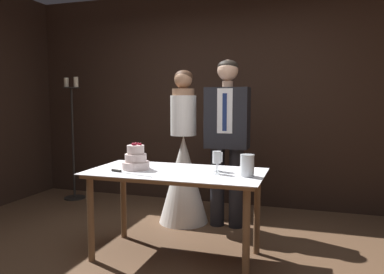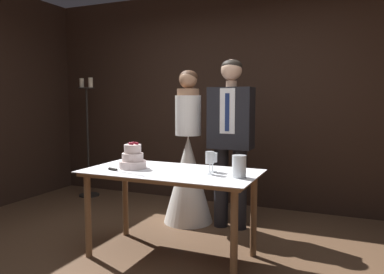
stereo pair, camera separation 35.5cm
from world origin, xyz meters
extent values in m
plane|color=brown|center=(0.00, 0.00, 0.00)|extent=(40.00, 40.00, 0.00)
cube|color=black|center=(0.00, 2.09, 1.36)|extent=(5.58, 0.12, 2.72)
cylinder|color=brown|center=(-0.66, -0.04, 0.36)|extent=(0.06, 0.06, 0.71)
cylinder|color=brown|center=(0.63, -0.04, 0.36)|extent=(0.06, 0.06, 0.71)
cylinder|color=brown|center=(-0.66, 0.53, 0.36)|extent=(0.06, 0.06, 0.71)
cylinder|color=brown|center=(0.63, 0.53, 0.36)|extent=(0.06, 0.06, 0.71)
cube|color=brown|center=(-0.01, 0.25, 0.73)|extent=(1.42, 0.69, 0.03)
cube|color=white|center=(-0.01, 0.25, 0.75)|extent=(1.48, 0.75, 0.01)
cylinder|color=beige|center=(-0.37, 0.22, 0.78)|extent=(0.24, 0.24, 0.07)
cylinder|color=beige|center=(-0.37, 0.22, 0.85)|extent=(0.19, 0.19, 0.07)
cylinder|color=beige|center=(-0.37, 0.22, 0.92)|extent=(0.15, 0.15, 0.08)
sphere|color=maroon|center=(-0.32, 0.22, 0.97)|extent=(0.02, 0.02, 0.02)
sphere|color=maroon|center=(-0.35, 0.24, 0.97)|extent=(0.02, 0.02, 0.02)
sphere|color=maroon|center=(-0.38, 0.25, 0.97)|extent=(0.02, 0.02, 0.02)
sphere|color=maroon|center=(-0.38, 0.22, 0.97)|extent=(0.02, 0.02, 0.02)
sphere|color=maroon|center=(-0.39, 0.21, 0.97)|extent=(0.02, 0.02, 0.02)
sphere|color=maroon|center=(-0.38, 0.19, 0.97)|extent=(0.02, 0.02, 0.02)
sphere|color=maroon|center=(-0.36, 0.20, 0.97)|extent=(0.02, 0.02, 0.02)
cube|color=silver|center=(-0.26, 0.00, 0.75)|extent=(0.33, 0.12, 0.00)
cylinder|color=black|center=(-0.47, 0.06, 0.76)|extent=(0.10, 0.05, 0.02)
cylinder|color=silver|center=(0.34, 0.23, 0.75)|extent=(0.07, 0.07, 0.00)
cylinder|color=silver|center=(0.34, 0.23, 0.80)|extent=(0.01, 0.01, 0.08)
cylinder|color=silver|center=(0.34, 0.23, 0.89)|extent=(0.07, 0.07, 0.10)
cylinder|color=silver|center=(0.33, 0.34, 0.75)|extent=(0.07, 0.07, 0.00)
cylinder|color=silver|center=(0.33, 0.34, 0.79)|extent=(0.01, 0.01, 0.08)
cylinder|color=silver|center=(0.33, 0.34, 0.87)|extent=(0.08, 0.08, 0.08)
cylinder|color=silver|center=(0.59, 0.21, 0.84)|extent=(0.11, 0.11, 0.17)
cylinder|color=beige|center=(0.59, 0.21, 0.79)|extent=(0.05, 0.05, 0.08)
sphere|color=#F9CC4C|center=(0.59, 0.21, 0.84)|extent=(0.02, 0.02, 0.02)
cone|color=white|center=(-0.26, 1.16, 0.48)|extent=(0.54, 0.54, 0.96)
cylinder|color=white|center=(-0.26, 1.16, 1.18)|extent=(0.28, 0.28, 0.43)
cylinder|color=#A37556|center=(-0.26, 1.16, 1.43)|extent=(0.24, 0.24, 0.07)
sphere|color=#A37556|center=(-0.26, 1.16, 1.56)|extent=(0.19, 0.19, 0.19)
ellipsoid|color=#472D1E|center=(-0.26, 1.17, 1.59)|extent=(0.20, 0.20, 0.15)
cylinder|color=black|center=(0.13, 1.16, 0.42)|extent=(0.15, 0.15, 0.84)
cylinder|color=black|center=(0.33, 1.16, 0.42)|extent=(0.15, 0.15, 0.84)
cube|color=black|center=(0.23, 1.16, 1.16)|extent=(0.45, 0.24, 0.63)
cube|color=white|center=(0.23, 1.03, 1.24)|extent=(0.16, 0.01, 0.46)
cube|color=navy|center=(0.23, 1.03, 1.22)|extent=(0.04, 0.01, 0.38)
cylinder|color=#DBAD8E|center=(0.23, 1.16, 1.51)|extent=(0.11, 0.11, 0.07)
sphere|color=#DBAD8E|center=(0.23, 1.16, 1.65)|extent=(0.22, 0.22, 0.22)
ellipsoid|color=black|center=(0.23, 1.17, 1.69)|extent=(0.22, 0.22, 0.14)
cylinder|color=black|center=(-2.00, 1.63, 0.01)|extent=(0.28, 0.28, 0.02)
cylinder|color=black|center=(-2.00, 1.63, 0.76)|extent=(0.03, 0.03, 1.48)
cylinder|color=black|center=(-2.00, 1.63, 1.51)|extent=(0.22, 0.22, 0.01)
cylinder|color=beige|center=(-2.07, 1.63, 1.58)|extent=(0.06, 0.06, 0.13)
cylinder|color=beige|center=(-1.92, 1.63, 1.58)|extent=(0.06, 0.06, 0.13)
camera|label=1|loc=(1.05, -2.67, 1.35)|focal=35.00mm
camera|label=2|loc=(1.38, -2.54, 1.35)|focal=35.00mm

